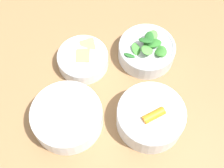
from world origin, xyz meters
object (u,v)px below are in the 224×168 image
(bowl_carrots, at_px, (151,117))
(bowl_cookies, at_px, (83,59))
(bowl_greens, at_px, (147,50))
(bowl_beans_hotdog, at_px, (67,117))

(bowl_carrots, distance_m, bowl_cookies, 0.26)
(bowl_carrots, distance_m, bowl_greens, 0.21)
(bowl_carrots, xyz_separation_m, bowl_greens, (0.02, -0.21, -0.01))
(bowl_carrots, bearing_deg, bowl_beans_hotdog, 6.34)
(bowl_carrots, xyz_separation_m, bowl_beans_hotdog, (0.21, 0.02, -0.01))
(bowl_beans_hotdog, relative_size, bowl_cookies, 1.26)
(bowl_greens, xyz_separation_m, bowl_cookies, (0.18, 0.05, -0.01))
(bowl_carrots, distance_m, bowl_beans_hotdog, 0.21)
(bowl_carrots, relative_size, bowl_greens, 1.06)
(bowl_cookies, bearing_deg, bowl_beans_hotdog, 86.91)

